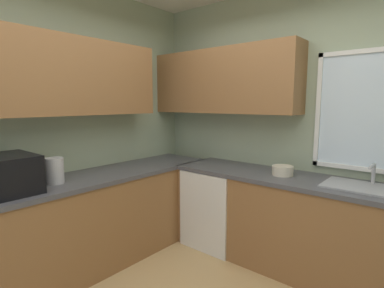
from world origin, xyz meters
TOP-DOWN VIEW (x-y plane):
  - room_shell at (-0.33, 0.44)m, footprint 3.56×3.41m
  - counter_run_left at (-1.41, 0.00)m, footprint 0.65×3.02m
  - counter_run_back at (0.21, 1.34)m, footprint 2.65×0.65m
  - dishwasher at (-0.75, 1.31)m, footprint 0.60×0.60m
  - microwave at (-1.41, -0.54)m, footprint 0.48×0.36m
  - kettle at (-1.39, -0.19)m, footprint 0.15×0.15m
  - sink_assembly at (0.69, 1.34)m, footprint 0.67×0.40m
  - bowl at (-0.03, 1.34)m, footprint 0.20×0.20m

SIDE VIEW (x-z plane):
  - dishwasher at x=-0.75m, z-range 0.00..0.84m
  - counter_run_left at x=-1.41m, z-range 0.00..0.88m
  - counter_run_back at x=0.21m, z-range 0.00..0.88m
  - sink_assembly at x=0.69m, z-range 0.80..0.99m
  - bowl at x=-0.03m, z-range 0.88..0.97m
  - kettle at x=-1.39m, z-range 0.88..1.11m
  - microwave at x=-1.41m, z-range 0.88..1.17m
  - room_shell at x=-0.33m, z-range 0.40..3.17m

